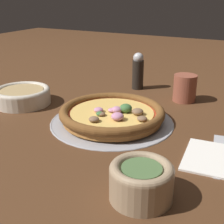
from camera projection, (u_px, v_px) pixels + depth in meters
ground_plane at (112, 122)px, 0.77m from camera, size 3.00×3.00×0.00m
pizza_tray at (112, 121)px, 0.77m from camera, size 0.31×0.31×0.01m
pizza at (112, 114)px, 0.76m from camera, size 0.26×0.26×0.04m
bowl_near at (23, 95)px, 0.89m from camera, size 0.16×0.16×0.05m
bowl_far at (141, 180)px, 0.48m from camera, size 0.10×0.10×0.06m
drinking_cup at (185, 88)px, 0.91m from camera, size 0.07×0.07×0.08m
napkin at (216, 158)px, 0.60m from camera, size 0.14×0.13×0.01m
fork at (218, 151)px, 0.63m from camera, size 0.18×0.04×0.00m
pepper_shaker at (138, 71)px, 1.01m from camera, size 0.04×0.04×0.12m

